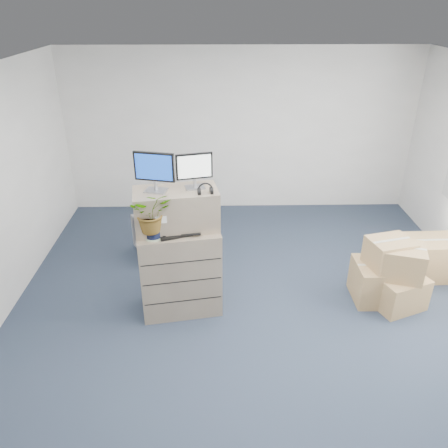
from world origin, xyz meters
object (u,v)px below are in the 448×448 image
at_px(keyboard, 180,233).
at_px(filing_cabinet_lower, 180,270).
at_px(water_bottle, 188,217).
at_px(office_chair, 162,232).
at_px(monitor_left, 154,170).
at_px(monitor_right, 194,169).
at_px(potted_plant, 152,217).

bearing_deg(keyboard, filing_cabinet_lower, 89.05).
bearing_deg(water_bottle, office_chair, 110.77).
distance_m(monitor_left, monitor_right, 0.44).
height_order(monitor_right, office_chair, monitor_right).
relative_size(monitor_left, water_bottle, 1.63).
xyz_separation_m(monitor_right, keyboard, (-0.17, -0.21, -0.68)).
height_order(monitor_right, potted_plant, monitor_right).
bearing_deg(potted_plant, keyboard, 16.07).
distance_m(filing_cabinet_lower, monitor_left, 1.28).
distance_m(filing_cabinet_lower, potted_plant, 0.87).
bearing_deg(office_chair, potted_plant, 59.46).
distance_m(potted_plant, office_chair, 1.81).
xyz_separation_m(monitor_right, office_chair, (-0.57, 1.20, -1.44)).
distance_m(keyboard, office_chair, 1.66).
bearing_deg(keyboard, water_bottle, 42.11).
xyz_separation_m(keyboard, potted_plant, (-0.29, -0.08, 0.25)).
relative_size(monitor_right, potted_plant, 0.74).
distance_m(monitor_left, office_chair, 1.96).
height_order(monitor_left, office_chair, monitor_left).
distance_m(monitor_right, office_chair, 1.96).
distance_m(keyboard, water_bottle, 0.22).
relative_size(keyboard, water_bottle, 1.76).
relative_size(monitor_right, keyboard, 0.83).
height_order(filing_cabinet_lower, monitor_left, monitor_left).
height_order(filing_cabinet_lower, potted_plant, potted_plant).
relative_size(filing_cabinet_lower, keyboard, 2.27).
distance_m(monitor_left, keyboard, 0.76).
bearing_deg(filing_cabinet_lower, office_chair, 95.85).
xyz_separation_m(water_bottle, potted_plant, (-0.37, -0.24, 0.12)).
height_order(keyboard, water_bottle, water_bottle).
xyz_separation_m(filing_cabinet_lower, keyboard, (0.04, -0.10, 0.56)).
bearing_deg(monitor_left, potted_plant, -86.44).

